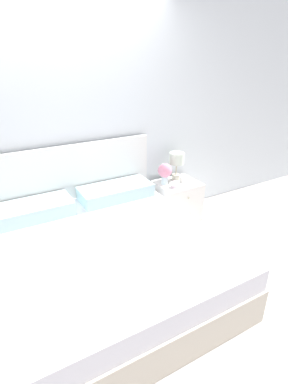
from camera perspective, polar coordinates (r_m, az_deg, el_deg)
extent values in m
plane|color=#BCB7B2|center=(3.63, -13.20, -8.24)|extent=(12.00, 12.00, 0.00)
cube|color=white|center=(3.20, -15.86, 12.40)|extent=(8.00, 0.06, 2.60)
cube|color=beige|center=(2.78, -7.32, -15.20)|extent=(1.86, 1.93, 0.31)
cube|color=white|center=(2.63, -7.62, -10.97)|extent=(1.83, 1.89, 0.20)
cube|color=white|center=(3.34, -13.96, -0.55)|extent=(1.90, 0.05, 1.09)
cube|color=silver|center=(3.06, -20.81, -3.37)|extent=(0.78, 0.36, 0.14)
cube|color=silver|center=(3.27, -5.38, 0.08)|extent=(0.78, 0.36, 0.14)
cube|color=white|center=(3.80, 6.26, -1.72)|extent=(0.51, 0.44, 0.50)
sphere|color=#B2AD93|center=(3.57, 8.50, -1.12)|extent=(0.02, 0.02, 0.02)
cylinder|color=beige|center=(3.78, 6.10, 2.89)|extent=(0.10, 0.10, 0.07)
cylinder|color=#B7B29E|center=(3.74, 6.17, 4.37)|extent=(0.02, 0.02, 0.14)
cylinder|color=silver|center=(3.69, 6.27, 6.41)|extent=(0.18, 0.18, 0.14)
cylinder|color=silver|center=(3.62, 3.96, 2.35)|extent=(0.08, 0.08, 0.11)
sphere|color=pink|center=(3.57, 4.02, 4.11)|extent=(0.17, 0.17, 0.17)
sphere|color=#609356|center=(3.61, 4.56, 3.59)|extent=(0.08, 0.08, 0.08)
cylinder|color=white|center=(3.56, 5.98, 0.96)|extent=(0.13, 0.13, 0.01)
cylinder|color=white|center=(3.54, 6.00, 1.49)|extent=(0.08, 0.08, 0.06)
cube|color=white|center=(3.71, 7.46, 2.38)|extent=(0.06, 0.05, 0.06)
cylinder|color=white|center=(3.69, 7.72, 2.23)|extent=(0.05, 0.00, 0.05)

